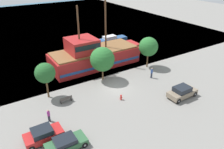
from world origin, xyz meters
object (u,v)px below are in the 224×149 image
(parked_car_curb_rear, at_px, (43,134))
(pedestrian_walking_near, at_px, (152,73))
(pedestrian_walking_far, at_px, (49,115))
(moored_boat_dockside, at_px, (111,40))
(parked_car_curb_mid, at_px, (66,143))
(parked_car_curb_front, at_px, (182,92))
(bench_promenade_east, at_px, (66,99))
(pirate_ship, at_px, (94,55))
(fire_hydrant, at_px, (121,97))

(parked_car_curb_rear, distance_m, pedestrian_walking_near, 18.99)
(pedestrian_walking_far, bearing_deg, parked_car_curb_rear, -118.11)
(moored_boat_dockside, distance_m, parked_car_curb_mid, 32.68)
(parked_car_curb_front, distance_m, bench_promenade_east, 15.48)
(pirate_ship, distance_m, parked_car_curb_front, 16.40)
(moored_boat_dockside, relative_size, parked_car_curb_rear, 1.91)
(parked_car_curb_rear, height_order, fire_hydrant, parked_car_curb_rear)
(parked_car_curb_mid, xyz_separation_m, pedestrian_walking_near, (16.93, 6.81, 0.23))
(pedestrian_walking_near, bearing_deg, parked_car_curb_rear, -166.30)
(moored_boat_dockside, bearing_deg, parked_car_curb_front, -99.64)
(pirate_ship, bearing_deg, parked_car_curb_rear, -133.72)
(parked_car_curb_rear, bearing_deg, pedestrian_walking_near, 13.70)
(pirate_ship, height_order, parked_car_curb_front, pirate_ship)
(moored_boat_dockside, bearing_deg, pedestrian_walking_far, -136.18)
(parked_car_curb_front, relative_size, pedestrian_walking_far, 2.66)
(parked_car_curb_rear, relative_size, pedestrian_walking_near, 2.23)
(pirate_ship, bearing_deg, fire_hydrant, -100.32)
(parked_car_curb_front, bearing_deg, pirate_ship, 108.57)
(fire_hydrant, bearing_deg, parked_car_curb_front, -27.50)
(parked_car_curb_front, height_order, fire_hydrant, parked_car_curb_front)
(moored_boat_dockside, bearing_deg, parked_car_curb_rear, -134.50)
(moored_boat_dockside, height_order, parked_car_curb_mid, moored_boat_dockside)
(moored_boat_dockside, bearing_deg, parked_car_curb_mid, -129.76)
(parked_car_curb_front, height_order, pedestrian_walking_near, pedestrian_walking_near)
(pirate_ship, relative_size, parked_car_curb_rear, 4.34)
(parked_car_curb_front, xyz_separation_m, bench_promenade_east, (-13.71, 7.19, -0.35))
(parked_car_curb_rear, bearing_deg, pirate_ship, 46.28)
(pirate_ship, xyz_separation_m, bench_promenade_east, (-8.50, -8.32, -1.49))
(parked_car_curb_front, height_order, bench_promenade_east, parked_car_curb_front)
(pedestrian_walking_far, bearing_deg, bench_promenade_east, 40.35)
(pedestrian_walking_near, bearing_deg, moored_boat_dockside, 77.77)
(pirate_ship, height_order, pedestrian_walking_far, pirate_ship)
(parked_car_curb_mid, bearing_deg, bench_promenade_east, 68.50)
(moored_boat_dockside, relative_size, pedestrian_walking_far, 4.70)
(moored_boat_dockside, distance_m, pedestrian_walking_far, 29.10)
(fire_hydrant, height_order, pedestrian_walking_near, pedestrian_walking_near)
(parked_car_curb_front, bearing_deg, pedestrian_walking_far, 164.78)
(moored_boat_dockside, xyz_separation_m, parked_car_curb_front, (-4.20, -24.71, 0.20))
(moored_boat_dockside, xyz_separation_m, parked_car_curb_rear, (-22.42, -22.81, 0.13))
(pedestrian_walking_far, bearing_deg, moored_boat_dockside, 43.82)
(pirate_ship, bearing_deg, pedestrian_walking_near, -59.13)
(moored_boat_dockside, relative_size, fire_hydrant, 9.58)
(pirate_ship, distance_m, pedestrian_walking_near, 10.66)
(parked_car_curb_rear, relative_size, fire_hydrant, 5.01)
(pirate_ship, xyz_separation_m, parked_car_curb_rear, (-13.01, -13.60, -1.21))
(parked_car_curb_front, height_order, parked_car_curb_rear, parked_car_curb_front)
(bench_promenade_east, distance_m, pedestrian_walking_near, 13.97)
(pirate_ship, bearing_deg, moored_boat_dockside, 44.39)
(pedestrian_walking_far, bearing_deg, parked_car_curb_mid, -88.95)
(parked_car_curb_rear, relative_size, bench_promenade_east, 2.43)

